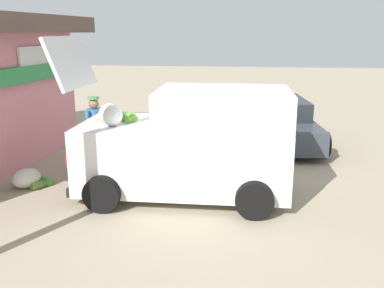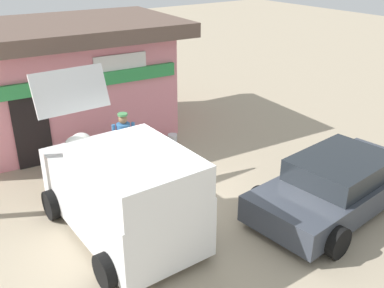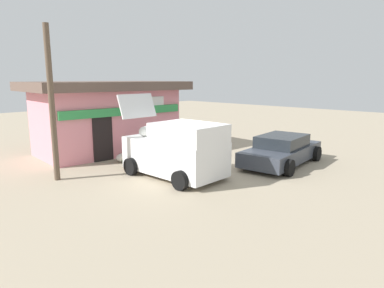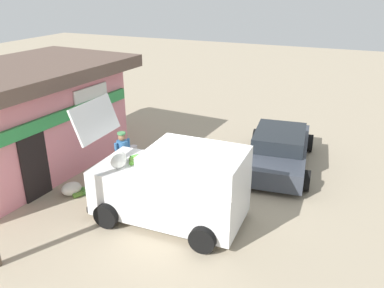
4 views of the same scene
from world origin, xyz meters
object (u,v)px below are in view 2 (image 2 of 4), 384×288
at_px(parked_sedan, 339,184).
at_px(customer_bending, 77,160).
at_px(paint_bucket, 172,139).
at_px(storefront_bar, 56,80).
at_px(unloaded_banana_pile, 66,166).
at_px(vendor_standing, 124,140).
at_px(delivery_van, 123,191).

relative_size(parked_sedan, customer_bending, 3.26).
height_order(parked_sedan, paint_bucket, parked_sedan).
relative_size(storefront_bar, unloaded_banana_pile, 9.46).
bearing_deg(storefront_bar, unloaded_banana_pile, -108.03).
bearing_deg(parked_sedan, paint_bucket, 103.40).
height_order(vendor_standing, paint_bucket, vendor_standing).
bearing_deg(storefront_bar, customer_bending, -103.79).
bearing_deg(delivery_van, storefront_bar, 82.56).
distance_m(unloaded_banana_pile, paint_bucket, 3.18).
distance_m(parked_sedan, vendor_standing, 5.15).
bearing_deg(unloaded_banana_pile, delivery_van, -89.53).
height_order(storefront_bar, unloaded_banana_pile, storefront_bar).
bearing_deg(storefront_bar, paint_bucket, -45.77).
bearing_deg(unloaded_banana_pile, customer_bending, -95.38).
height_order(vendor_standing, customer_bending, vendor_standing).
distance_m(delivery_van, parked_sedan, 4.70).
bearing_deg(customer_bending, storefront_bar, 76.21).
bearing_deg(delivery_van, paint_bucket, 44.97).
height_order(storefront_bar, customer_bending, storefront_bar).
distance_m(vendor_standing, paint_bucket, 2.28).
bearing_deg(storefront_bar, vendor_standing, -82.15).
xyz_separation_m(delivery_van, vendor_standing, (1.20, 2.29, -0.05)).
height_order(storefront_bar, delivery_van, storefront_bar).
xyz_separation_m(delivery_van, unloaded_banana_pile, (-0.03, 3.29, -0.83)).
height_order(delivery_van, customer_bending, delivery_van).
relative_size(parked_sedan, vendor_standing, 2.81).
bearing_deg(paint_bucket, unloaded_banana_pile, 177.48).
bearing_deg(parked_sedan, delivery_van, 157.53).
xyz_separation_m(vendor_standing, customer_bending, (-1.34, -0.24, -0.06)).
xyz_separation_m(vendor_standing, paint_bucket, (1.96, 0.86, -0.78)).
bearing_deg(vendor_standing, parked_sedan, -52.46).
height_order(customer_bending, unloaded_banana_pile, customer_bending).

